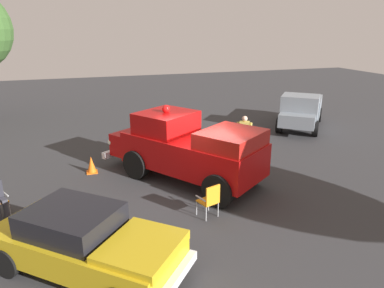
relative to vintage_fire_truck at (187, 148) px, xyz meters
The scene contains 7 objects.
ground_plane 1.57m from the vintage_fire_truck, 164.61° to the right, with size 60.00×60.00×0.00m, color #333335.
vintage_fire_truck is the anchor object (origin of this frame).
classic_hot_rod 5.46m from the vintage_fire_truck, 139.24° to the left, with size 4.26×4.50×1.46m.
parked_pickup 9.21m from the vintage_fire_truck, 58.79° to the right, with size 4.85×4.44×1.90m.
lawn_chair_by_car 2.84m from the vintage_fire_truck, behind, with size 0.63×0.63×1.02m.
spectator_standing 3.58m from the vintage_fire_truck, 59.73° to the right, with size 0.43×0.61×1.68m.
traffic_cone 3.72m from the vintage_fire_truck, 62.37° to the left, with size 0.40×0.40×0.64m.
Camera 1 is at (-10.20, 3.67, 5.19)m, focal length 33.21 mm.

